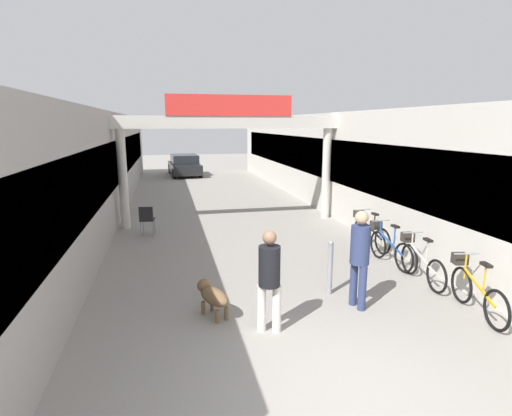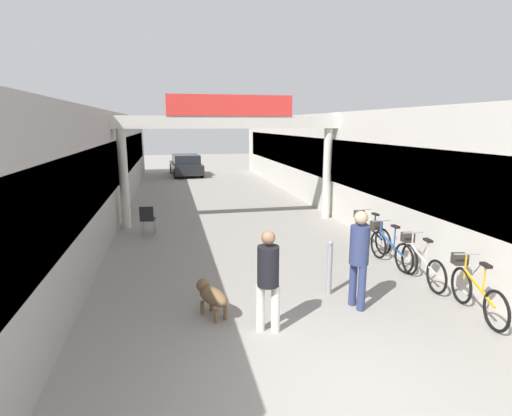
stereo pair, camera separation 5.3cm
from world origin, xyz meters
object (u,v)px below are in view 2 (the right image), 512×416
at_px(bicycle_orange_nearest, 474,289).
at_px(bollard_post_metal, 330,267).
at_px(pedestrian_companion, 359,253).
at_px(bicycle_black_farthest, 369,231).
at_px(parked_car_black, 186,165).
at_px(cafe_chair_black_nearer, 147,218).
at_px(pedestrian_with_dog, 268,275).
at_px(bicycle_blue_third, 388,246).
at_px(dog_on_leash, 211,295).
at_px(bicycle_silver_second, 420,261).

height_order(bicycle_orange_nearest, bollard_post_metal, bollard_post_metal).
bearing_deg(bicycle_orange_nearest, pedestrian_companion, 162.10).
bearing_deg(bicycle_black_farthest, parked_car_black, 103.90).
distance_m(bollard_post_metal, cafe_chair_black_nearer, 6.19).
height_order(pedestrian_with_dog, bollard_post_metal, pedestrian_with_dog).
bearing_deg(pedestrian_with_dog, bicycle_blue_third, 35.06).
xyz_separation_m(bollard_post_metal, parked_car_black, (-1.89, 19.13, 0.10)).
height_order(pedestrian_with_dog, bicycle_black_farthest, pedestrian_with_dog).
relative_size(pedestrian_companion, bicycle_blue_third, 1.05).
bearing_deg(bicycle_orange_nearest, dog_on_leash, 169.09).
bearing_deg(bicycle_silver_second, bicycle_black_farthest, 87.38).
height_order(bicycle_blue_third, bicycle_black_farthest, same).
xyz_separation_m(bicycle_silver_second, bicycle_blue_third, (-0.07, 1.13, 0.00)).
relative_size(dog_on_leash, bicycle_orange_nearest, 0.49).
distance_m(pedestrian_with_dog, dog_on_leash, 1.23).
height_order(dog_on_leash, bollard_post_metal, bollard_post_metal).
relative_size(bicycle_blue_third, bicycle_black_farthest, 1.00).
xyz_separation_m(pedestrian_with_dog, bicycle_orange_nearest, (3.65, -0.14, -0.51)).
bearing_deg(pedestrian_with_dog, bicycle_orange_nearest, -2.16).
bearing_deg(cafe_chair_black_nearer, parked_car_black, 83.03).
bearing_deg(dog_on_leash, cafe_chair_black_nearer, 103.53).
relative_size(bicycle_silver_second, parked_car_black, 0.41).
xyz_separation_m(bicycle_blue_third, parked_car_black, (-3.92, 17.79, 0.21)).
distance_m(pedestrian_companion, bicycle_silver_second, 2.11).
bearing_deg(bicycle_silver_second, parked_car_black, 101.90).
height_order(bicycle_silver_second, bicycle_black_farthest, same).
bearing_deg(pedestrian_with_dog, bollard_post_metal, 37.03).
xyz_separation_m(pedestrian_with_dog, bicycle_silver_second, (3.59, 1.34, -0.51)).
distance_m(pedestrian_with_dog, bicycle_orange_nearest, 3.69).
distance_m(bicycle_black_farthest, cafe_chair_black_nearer, 6.31).
bearing_deg(bicycle_blue_third, bicycle_silver_second, -86.44).
xyz_separation_m(pedestrian_companion, bollard_post_metal, (-0.26, 0.66, -0.48)).
height_order(pedestrian_with_dog, bicycle_blue_third, pedestrian_with_dog).
bearing_deg(bollard_post_metal, cafe_chair_black_nearer, 125.81).
height_order(bicycle_orange_nearest, bicycle_black_farthest, same).
xyz_separation_m(bicycle_silver_second, bollard_post_metal, (-2.09, -0.21, 0.11)).
bearing_deg(dog_on_leash, bicycle_black_farthest, 33.55).
relative_size(pedestrian_companion, bicycle_silver_second, 1.05).
distance_m(bicycle_silver_second, bicycle_black_farthest, 2.38).
bearing_deg(dog_on_leash, parked_car_black, 88.77).
bearing_deg(dog_on_leash, bicycle_blue_third, 21.94).
height_order(bicycle_orange_nearest, bicycle_blue_third, same).
xyz_separation_m(pedestrian_companion, parked_car_black, (-2.15, 19.79, -0.38)).
relative_size(bicycle_blue_third, parked_car_black, 0.41).
xyz_separation_m(bicycle_blue_third, cafe_chair_black_nearer, (-5.64, 3.68, 0.10)).
height_order(bollard_post_metal, cafe_chair_black_nearer, bollard_post_metal).
bearing_deg(bicycle_silver_second, bicycle_orange_nearest, -87.71).
bearing_deg(pedestrian_companion, dog_on_leash, 174.47).
bearing_deg(parked_car_black, bollard_post_metal, -84.34).
bearing_deg(dog_on_leash, bicycle_orange_nearest, -10.91).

